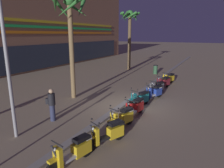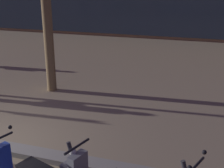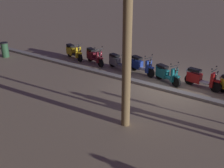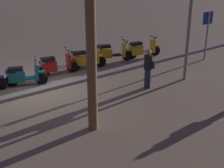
% 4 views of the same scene
% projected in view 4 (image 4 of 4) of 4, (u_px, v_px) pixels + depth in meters
% --- Properties ---
extents(ground_plane, '(200.00, 200.00, 0.00)m').
position_uv_depth(ground_plane, '(40.00, 88.00, 13.71)').
color(ground_plane, '#9E896B').
extents(curb_strip, '(60.00, 0.36, 0.12)m').
position_uv_depth(curb_strip, '(42.00, 89.00, 13.48)').
color(curb_strip, gray).
rests_on(curb_strip, ground).
extents(scooter_yellow_gap_after_mid, '(1.85, 0.69, 1.04)m').
position_uv_depth(scooter_yellow_gap_after_mid, '(141.00, 49.00, 17.10)').
color(scooter_yellow_gap_after_mid, black).
rests_on(scooter_yellow_gap_after_mid, ground).
extents(scooter_yellow_lead_nearest, '(1.75, 0.92, 1.17)m').
position_uv_depth(scooter_yellow_lead_nearest, '(111.00, 53.00, 16.56)').
color(scooter_yellow_lead_nearest, black).
rests_on(scooter_yellow_lead_nearest, ground).
extents(scooter_yellow_mid_rear, '(1.69, 0.76, 1.17)m').
position_uv_depth(scooter_yellow_mid_rear, '(85.00, 59.00, 15.65)').
color(scooter_yellow_mid_rear, black).
rests_on(scooter_yellow_mid_rear, ground).
extents(scooter_red_second_in_line, '(1.83, 0.62, 1.17)m').
position_uv_depth(scooter_red_second_in_line, '(55.00, 65.00, 14.87)').
color(scooter_red_second_in_line, black).
rests_on(scooter_red_second_in_line, ground).
extents(scooter_teal_mid_centre, '(1.63, 0.86, 1.17)m').
position_uv_depth(scooter_teal_mid_centre, '(23.00, 76.00, 13.81)').
color(scooter_teal_mid_centre, black).
rests_on(scooter_teal_mid_centre, ground).
extents(crossing_sign, '(0.60, 0.15, 2.40)m').
position_uv_depth(crossing_sign, '(207.00, 30.00, 16.42)').
color(crossing_sign, '#939399').
rests_on(crossing_sign, ground).
extents(pedestrian_by_palm_tree, '(0.38, 0.45, 1.63)m').
position_uv_depth(pedestrian_by_palm_tree, '(148.00, 68.00, 13.42)').
color(pedestrian_by_palm_tree, '#2D3351').
rests_on(pedestrian_by_palm_tree, ground).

